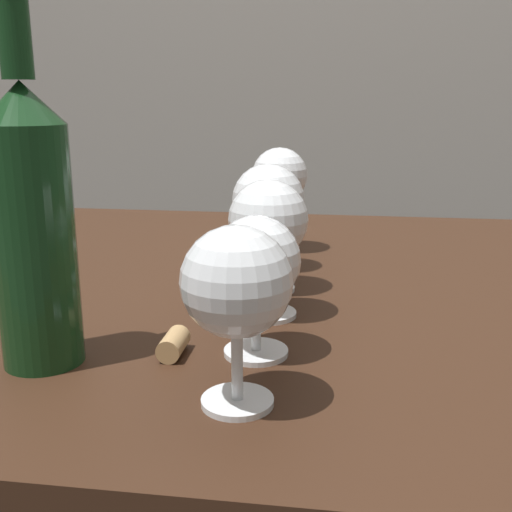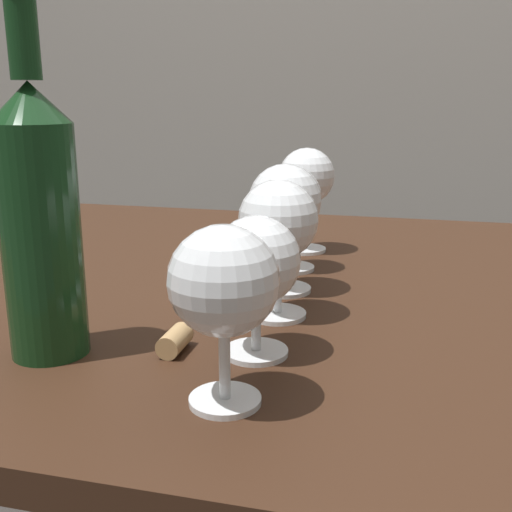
# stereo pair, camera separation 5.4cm
# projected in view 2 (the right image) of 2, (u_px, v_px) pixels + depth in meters

# --- Properties ---
(dining_table) EXTENTS (1.47, 0.91, 0.76)m
(dining_table) POSITION_uv_depth(u_px,v_px,m) (311.00, 343.00, 0.81)
(dining_table) COLOR #382114
(dining_table) RESTS_ON ground_plane
(wine_glass_port) EXTENTS (0.08, 0.08, 0.14)m
(wine_glass_port) POSITION_uv_depth(u_px,v_px,m) (223.00, 285.00, 0.45)
(wine_glass_port) COLOR white
(wine_glass_port) RESTS_ON dining_table
(wine_glass_white) EXTENTS (0.08, 0.08, 0.13)m
(wine_glass_white) POSITION_uv_depth(u_px,v_px,m) (256.00, 263.00, 0.54)
(wine_glass_white) COLOR white
(wine_glass_white) RESTS_ON dining_table
(wine_glass_rose) EXTENTS (0.08, 0.08, 0.15)m
(wine_glass_rose) POSITION_uv_depth(u_px,v_px,m) (278.00, 223.00, 0.64)
(wine_glass_rose) COLOR white
(wine_glass_rose) RESTS_ON dining_table
(wine_glass_pinot) EXTENTS (0.09, 0.09, 0.16)m
(wine_glass_pinot) POSITION_uv_depth(u_px,v_px,m) (285.00, 204.00, 0.72)
(wine_glass_pinot) COLOR white
(wine_glass_pinot) RESTS_ON dining_table
(wine_glass_chardonnay) EXTENTS (0.08, 0.08, 0.14)m
(wine_glass_chardonnay) POSITION_uv_depth(u_px,v_px,m) (293.00, 199.00, 0.82)
(wine_glass_chardonnay) COLOR white
(wine_glass_chardonnay) RESTS_ON dining_table
(wine_glass_cabernet) EXTENTS (0.08, 0.08, 0.16)m
(wine_glass_cabernet) POSITION_uv_depth(u_px,v_px,m) (307.00, 179.00, 0.91)
(wine_glass_cabernet) COLOR white
(wine_glass_cabernet) RESTS_ON dining_table
(wine_bottle) EXTENTS (0.07, 0.07, 0.32)m
(wine_bottle) POSITION_uv_depth(u_px,v_px,m) (39.00, 216.00, 0.54)
(wine_bottle) COLOR #143819
(wine_bottle) RESTS_ON dining_table
(cork) EXTENTS (0.02, 0.04, 0.02)m
(cork) POSITION_uv_depth(u_px,v_px,m) (175.00, 341.00, 0.57)
(cork) COLOR tan
(cork) RESTS_ON dining_table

